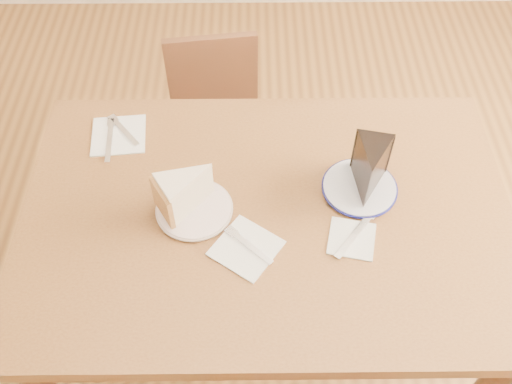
% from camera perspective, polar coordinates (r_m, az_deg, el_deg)
% --- Properties ---
extents(ground, '(4.00, 4.00, 0.00)m').
position_cam_1_polar(ground, '(2.04, 0.77, -14.42)').
color(ground, '#482C13').
rests_on(ground, ground).
extents(table, '(1.20, 0.80, 0.75)m').
position_cam_1_polar(table, '(1.47, 1.04, -4.23)').
color(table, '#472A13').
rests_on(table, ground).
extents(chair_far, '(0.41, 0.41, 0.74)m').
position_cam_1_polar(chair_far, '(2.03, -3.79, 5.86)').
color(chair_far, '#351C10').
rests_on(chair_far, ground).
extents(plate_cream, '(0.18, 0.18, 0.01)m').
position_cam_1_polar(plate_cream, '(1.39, -6.18, -1.73)').
color(plate_cream, silver).
rests_on(plate_cream, table).
extents(plate_navy, '(0.18, 0.18, 0.01)m').
position_cam_1_polar(plate_navy, '(1.45, 10.30, 0.42)').
color(plate_navy, white).
rests_on(plate_navy, table).
extents(carrot_cake, '(0.16, 0.15, 0.09)m').
position_cam_1_polar(carrot_cake, '(1.36, -6.72, 0.15)').
color(carrot_cake, beige).
rests_on(carrot_cake, plate_cream).
extents(chocolate_cake, '(0.11, 0.14, 0.12)m').
position_cam_1_polar(chocolate_cake, '(1.40, 11.27, 2.02)').
color(chocolate_cake, black).
rests_on(chocolate_cake, plate_navy).
extents(napkin_cream, '(0.19, 0.19, 0.00)m').
position_cam_1_polar(napkin_cream, '(1.33, -0.99, -5.61)').
color(napkin_cream, white).
rests_on(napkin_cream, table).
extents(napkin_navy, '(0.13, 0.13, 0.00)m').
position_cam_1_polar(napkin_navy, '(1.36, 9.54, -4.63)').
color(napkin_navy, white).
rests_on(napkin_navy, table).
extents(napkin_spare, '(0.16, 0.16, 0.00)m').
position_cam_1_polar(napkin_spare, '(1.59, -13.57, 5.54)').
color(napkin_spare, white).
rests_on(napkin_spare, table).
extents(fork_cream, '(0.11, 0.11, 0.00)m').
position_cam_1_polar(fork_cream, '(1.32, -0.67, -5.39)').
color(fork_cream, silver).
rests_on(fork_cream, napkin_cream).
extents(knife_navy, '(0.12, 0.14, 0.00)m').
position_cam_1_polar(knife_navy, '(1.36, 9.97, -4.10)').
color(knife_navy, white).
rests_on(knife_navy, napkin_navy).
extents(fork_spare, '(0.10, 0.12, 0.00)m').
position_cam_1_polar(fork_spare, '(1.60, -13.07, 6.02)').
color(fork_spare, silver).
rests_on(fork_spare, napkin_spare).
extents(knife_spare, '(0.03, 0.16, 0.00)m').
position_cam_1_polar(knife_spare, '(1.58, -14.43, 5.06)').
color(knife_spare, silver).
rests_on(knife_spare, napkin_spare).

